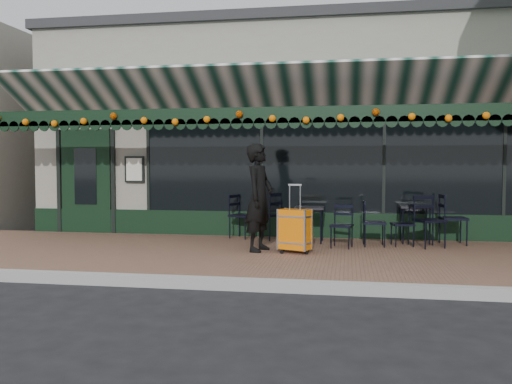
% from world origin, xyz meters
% --- Properties ---
extents(ground, '(80.00, 80.00, 0.00)m').
position_xyz_m(ground, '(0.00, 0.00, 0.00)').
color(ground, black).
rests_on(ground, ground).
extents(sidewalk, '(18.00, 4.00, 0.15)m').
position_xyz_m(sidewalk, '(0.00, 2.00, 0.07)').
color(sidewalk, brown).
rests_on(sidewalk, ground).
extents(curb, '(18.00, 0.16, 0.15)m').
position_xyz_m(curb, '(0.00, -0.08, 0.07)').
color(curb, '#9E9E99').
rests_on(curb, ground).
extents(restaurant_building, '(12.00, 9.60, 4.50)m').
position_xyz_m(restaurant_building, '(0.00, 7.84, 2.27)').
color(restaurant_building, gray).
rests_on(restaurant_building, ground).
extents(woman, '(0.58, 0.74, 1.81)m').
position_xyz_m(woman, '(-0.76, 2.14, 1.05)').
color(woman, black).
rests_on(woman, sidewalk).
extents(suitcase, '(0.56, 0.43, 1.12)m').
position_xyz_m(suitcase, '(-0.14, 2.01, 0.53)').
color(suitcase, orange).
rests_on(suitcase, sidewalk).
extents(cafe_table_a, '(0.56, 0.56, 0.69)m').
position_xyz_m(cafe_table_a, '(1.95, 3.57, 0.77)').
color(cafe_table_a, black).
rests_on(cafe_table_a, sidewalk).
extents(cafe_table_b, '(0.54, 0.54, 0.66)m').
position_xyz_m(cafe_table_b, '(0.01, 3.29, 0.75)').
color(cafe_table_b, black).
rests_on(cafe_table_b, sidewalk).
extents(chair_a_left, '(0.44, 0.44, 0.76)m').
position_xyz_m(chair_a_left, '(1.68, 3.10, 0.53)').
color(chair_a_left, black).
rests_on(chair_a_left, sidewalk).
extents(chair_a_right, '(0.50, 0.50, 0.93)m').
position_xyz_m(chair_a_right, '(2.61, 3.45, 0.61)').
color(chair_a_right, black).
rests_on(chair_a_right, sidewalk).
extents(chair_a_front, '(0.61, 0.61, 0.92)m').
position_xyz_m(chair_a_front, '(2.13, 3.01, 0.61)').
color(chair_a_front, black).
rests_on(chair_a_front, sidewalk).
extents(chair_b_left, '(0.61, 0.61, 0.93)m').
position_xyz_m(chair_b_left, '(-0.84, 3.53, 0.61)').
color(chair_b_left, black).
rests_on(chair_b_left, sidewalk).
extents(chair_b_right, '(0.42, 0.42, 0.82)m').
position_xyz_m(chair_b_right, '(1.18, 3.01, 0.56)').
color(chair_b_right, black).
rests_on(chair_b_right, sidewalk).
extents(chair_b_front, '(0.44, 0.44, 0.76)m').
position_xyz_m(chair_b_front, '(0.61, 2.71, 0.53)').
color(chair_b_front, black).
rests_on(chair_b_front, sidewalk).
extents(chair_solo, '(0.56, 0.56, 0.87)m').
position_xyz_m(chair_solo, '(-1.34, 3.65, 0.59)').
color(chair_solo, black).
rests_on(chair_solo, sidewalk).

